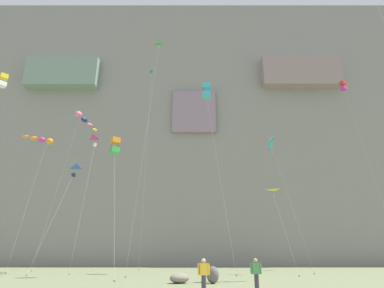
% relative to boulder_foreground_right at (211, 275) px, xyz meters
% --- Properties ---
extents(cliff_face, '(180.00, 26.03, 59.24)m').
position_rel_boulder_foreground_right_xyz_m(cliff_face, '(-0.97, 50.00, 29.10)').
color(cliff_face, gray).
rests_on(cliff_face, ground).
extents(boulder_foreground_right, '(1.09, 1.19, 1.10)m').
position_rel_boulder_foreground_right_xyz_m(boulder_foreground_right, '(0.00, 0.00, 0.00)').
color(boulder_foreground_right, '#605B59').
rests_on(boulder_foreground_right, ground).
extents(boulder_mid_field, '(1.86, 1.92, 0.65)m').
position_rel_boulder_foreground_right_xyz_m(boulder_mid_field, '(-2.24, 0.30, -0.22)').
color(boulder_mid_field, gray).
rests_on(boulder_mid_field, ground).
extents(spectator_watching_left, '(0.57, 0.22, 1.61)m').
position_rel_boulder_foreground_right_xyz_m(spectator_watching_left, '(1.85, -5.76, 0.32)').
color(spectator_watching_left, '#38333D').
rests_on(spectator_watching_left, ground).
extents(spectator_watching_right, '(0.57, 0.27, 1.61)m').
position_rel_boulder_foreground_right_xyz_m(spectator_watching_right, '(-0.84, -6.78, 0.32)').
color(spectator_watching_right, '#38333D').
rests_on(spectator_watching_right, ground).
extents(kite_delta_high_left, '(1.47, 5.17, 8.31)m').
position_rel_boulder_foreground_right_xyz_m(kite_delta_high_left, '(7.83, 12.30, 7.46)').
color(kite_delta_high_left, yellow).
rests_on(kite_delta_high_left, ground).
extents(kite_delta_upper_left, '(1.93, 6.94, 16.34)m').
position_rel_boulder_foreground_right_xyz_m(kite_delta_upper_left, '(-14.05, 17.67, 15.41)').
color(kite_delta_upper_left, '#CC3399').
rests_on(kite_delta_upper_left, ground).
extents(kite_box_mid_left, '(2.73, 5.87, 13.01)m').
position_rel_boulder_foreground_right_xyz_m(kite_box_mid_left, '(-9.10, 6.97, 11.64)').
color(kite_box_mid_left, orange).
rests_on(kite_box_mid_left, ground).
extents(kite_windsock_upper_mid, '(4.05, 2.18, 16.60)m').
position_rel_boulder_foreground_right_xyz_m(kite_windsock_upper_mid, '(-20.79, 15.52, 15.40)').
color(kite_windsock_upper_mid, orange).
rests_on(kite_windsock_upper_mid, ground).
extents(kite_box_low_right, '(2.88, 5.87, 19.79)m').
position_rel_boulder_foreground_right_xyz_m(kite_box_low_right, '(-21.18, 6.00, 18.45)').
color(kite_box_low_right, yellow).
rests_on(kite_box_low_right, ground).
extents(kite_box_far_right, '(2.80, 5.04, 22.85)m').
position_rel_boulder_foreground_right_xyz_m(kite_box_far_right, '(0.47, 13.18, 21.29)').
color(kite_box_far_right, '#38B2D1').
rests_on(kite_box_far_right, ground).
extents(kite_delta_mid_center, '(2.22, 5.03, 27.58)m').
position_rel_boulder_foreground_right_xyz_m(kite_delta_mid_center, '(-5.75, 11.03, 25.28)').
color(kite_delta_mid_center, green).
rests_on(kite_delta_mid_center, ground).
extents(kite_delta_high_center, '(1.84, 5.39, 11.13)m').
position_rel_boulder_foreground_right_xyz_m(kite_delta_high_center, '(-15.94, 13.46, 10.22)').
color(kite_delta_high_center, blue).
rests_on(kite_delta_high_center, ground).
extents(kite_delta_far_left, '(1.05, 6.51, 33.91)m').
position_rel_boulder_foreground_right_xyz_m(kite_delta_far_left, '(-8.68, 27.67, 29.43)').
color(kite_delta_far_left, teal).
rests_on(kite_delta_far_left, ground).
extents(kite_box_high_right, '(1.83, 4.98, 29.19)m').
position_rel_boulder_foreground_right_xyz_m(kite_box_high_right, '(23.65, 23.26, 27.75)').
color(kite_box_high_right, red).
rests_on(kite_box_high_right, ground).
extents(kite_diamond_upper_right, '(3.43, 2.48, 16.00)m').
position_rel_boulder_foreground_right_xyz_m(kite_diamond_upper_right, '(8.43, 13.89, 14.07)').
color(kite_diamond_upper_right, teal).
rests_on(kite_diamond_upper_right, ground).
extents(kite_windsock_near_cliff, '(4.41, 6.75, 22.62)m').
position_rel_boulder_foreground_right_xyz_m(kite_windsock_near_cliff, '(-18.22, 22.20, 21.29)').
color(kite_windsock_near_cliff, pink).
rests_on(kite_windsock_near_cliff, ground).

